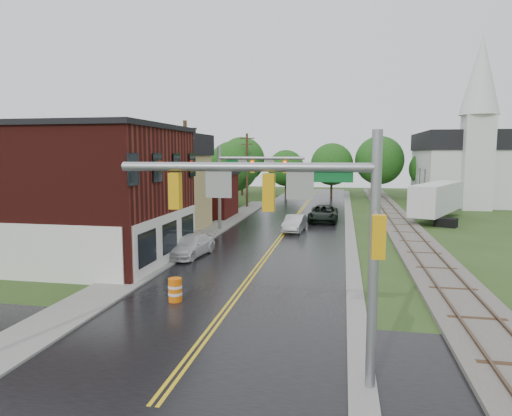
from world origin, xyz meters
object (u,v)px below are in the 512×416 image
(tree_left_a, at_px, (29,172))
(brick_building, at_px, (61,193))
(church, at_px, (462,159))
(construction_barrel, at_px, (175,290))
(traffic_signal_near, at_px, (296,212))
(traffic_signal_far, at_px, (244,173))
(utility_pole_c, at_px, (247,169))
(tree_left_b, at_px, (114,162))
(semi_trailer, at_px, (437,198))
(suv_dark, at_px, (323,214))
(pickup_white, at_px, (191,246))
(utility_pole_b, at_px, (186,179))
(tree_left_c, at_px, (180,171))
(tree_left_e, at_px, (234,168))
(sedan_silver, at_px, (295,223))

(tree_left_a, bearing_deg, brick_building, -43.13)
(church, bearing_deg, construction_barrel, -116.31)
(traffic_signal_near, xyz_separation_m, traffic_signal_far, (-6.94, 25.00, 0.01))
(utility_pole_c, relative_size, tree_left_b, 0.93)
(brick_building, relative_size, semi_trailer, 1.25)
(church, distance_m, suv_dark, 26.90)
(brick_building, distance_m, pickup_white, 8.68)
(suv_dark, bearing_deg, traffic_signal_far, -132.57)
(church, height_order, utility_pole_b, church)
(traffic_signal_far, relative_size, tree_left_a, 0.85)
(utility_pole_b, height_order, pickup_white, utility_pole_b)
(utility_pole_c, distance_m, pickup_white, 27.35)
(tree_left_a, relative_size, pickup_white, 1.88)
(traffic_signal_far, distance_m, tree_left_c, 16.56)
(utility_pole_c, relative_size, tree_left_e, 1.10)
(church, height_order, suv_dark, church)
(construction_barrel, bearing_deg, pickup_white, 104.65)
(brick_building, relative_size, utility_pole_c, 1.59)
(traffic_signal_near, distance_m, utility_pole_b, 22.49)
(traffic_signal_far, height_order, construction_barrel, traffic_signal_far)
(traffic_signal_far, xyz_separation_m, sedan_silver, (4.27, 0.57, -4.27))
(traffic_signal_near, xyz_separation_m, tree_left_c, (-17.32, 37.90, -0.46))
(church, relative_size, tree_left_a, 2.31)
(tree_left_b, xyz_separation_m, semi_trailer, (31.79, 5.03, -3.53))
(utility_pole_b, distance_m, utility_pole_c, 22.00)
(brick_building, height_order, utility_pole_b, utility_pole_b)
(church, distance_m, sedan_silver, 32.86)
(pickup_white, bearing_deg, tree_left_b, 139.18)
(semi_trailer, bearing_deg, traffic_signal_near, -106.68)
(brick_building, relative_size, tree_left_e, 1.75)
(utility_pole_c, relative_size, tree_left_c, 1.18)
(brick_building, bearing_deg, semi_trailer, 39.69)
(brick_building, height_order, construction_barrel, brick_building)
(tree_left_e, bearing_deg, suv_dark, -46.32)
(utility_pole_c, relative_size, pickup_white, 1.96)
(church, height_order, utility_pole_c, church)
(tree_left_a, height_order, construction_barrel, tree_left_a)
(sedan_silver, xyz_separation_m, pickup_white, (-5.60, -10.55, -0.03))
(church, relative_size, traffic_signal_far, 2.72)
(tree_left_b, distance_m, construction_barrel, 28.68)
(tree_left_c, bearing_deg, utility_pole_c, 30.20)
(suv_dark, height_order, pickup_white, suv_dark)
(utility_pole_b, relative_size, sedan_silver, 2.12)
(construction_barrel, bearing_deg, tree_left_c, 109.71)
(tree_left_c, bearing_deg, brick_building, -86.86)
(traffic_signal_near, bearing_deg, suv_dark, 90.99)
(tree_left_e, xyz_separation_m, semi_trailer, (22.79, -8.97, -2.62))
(brick_building, xyz_separation_m, suv_dark, (15.41, 18.57, -3.36))
(utility_pole_b, bearing_deg, pickup_white, -68.10)
(church, xyz_separation_m, sedan_silver, (-19.20, -26.16, -5.14))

